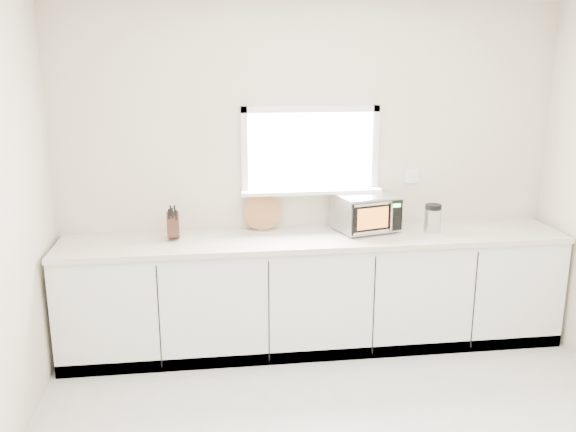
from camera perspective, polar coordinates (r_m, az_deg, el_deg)
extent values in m
cube|color=beige|center=(4.92, 2.04, 3.89)|extent=(4.00, 0.02, 2.70)
cube|color=white|center=(4.88, 2.10, 6.17)|extent=(1.00, 0.02, 0.60)
cube|color=white|center=(4.87, 2.19, 2.33)|extent=(1.12, 0.16, 0.03)
cube|color=white|center=(4.82, 2.16, 9.97)|extent=(1.10, 0.04, 0.05)
cube|color=white|center=(4.92, 2.09, 2.40)|extent=(1.10, 0.04, 0.05)
cube|color=white|center=(4.80, -4.10, 6.02)|extent=(0.05, 0.04, 0.70)
cube|color=white|center=(4.98, 8.13, 6.21)|extent=(0.05, 0.04, 0.70)
cube|color=white|center=(5.13, 11.49, 3.70)|extent=(0.12, 0.01, 0.12)
cube|color=white|center=(4.89, 2.54, -7.29)|extent=(3.92, 0.60, 0.88)
cube|color=beige|center=(4.73, 2.62, -2.16)|extent=(3.92, 0.64, 0.04)
cylinder|color=black|center=(4.71, 6.05, -1.95)|extent=(0.02, 0.02, 0.01)
cylinder|color=black|center=(4.95, 4.52, -1.12)|extent=(0.02, 0.02, 0.01)
cylinder|color=black|center=(4.91, 9.99, -1.43)|extent=(0.02, 0.02, 0.01)
cylinder|color=black|center=(5.13, 8.34, -0.66)|extent=(0.02, 0.02, 0.01)
cube|color=#ACAEB3|center=(4.88, 7.30, 0.35)|extent=(0.53, 0.46, 0.27)
cube|color=black|center=(4.73, 8.39, -0.14)|extent=(0.43, 0.13, 0.24)
cube|color=orange|center=(4.71, 7.95, -0.21)|extent=(0.26, 0.08, 0.16)
cylinder|color=silver|center=(4.77, 9.67, -0.08)|extent=(0.02, 0.02, 0.21)
cube|color=black|center=(4.81, 10.00, 0.03)|extent=(0.11, 0.03, 0.24)
cube|color=#19FF33|center=(4.79, 10.08, 0.97)|extent=(0.08, 0.02, 0.03)
cube|color=silver|center=(4.85, 7.35, 1.97)|extent=(0.53, 0.46, 0.01)
cube|color=#4A261A|center=(4.72, -10.70, -0.77)|extent=(0.09, 0.19, 0.23)
cube|color=black|center=(4.65, -11.09, 0.16)|extent=(0.01, 0.04, 0.08)
cube|color=black|center=(4.65, -10.77, 0.28)|extent=(0.01, 0.04, 0.08)
cube|color=black|center=(4.65, -10.43, 0.08)|extent=(0.01, 0.04, 0.08)
cube|color=black|center=(4.65, -10.94, 0.49)|extent=(0.01, 0.04, 0.08)
cube|color=black|center=(4.64, -10.56, 0.50)|extent=(0.01, 0.04, 0.08)
cylinder|color=#AE7243|center=(4.88, -2.43, 0.40)|extent=(0.30, 0.07, 0.30)
cylinder|color=#ACAEB3|center=(4.96, 13.37, -0.42)|extent=(0.14, 0.14, 0.19)
cylinder|color=black|center=(4.93, 13.45, 0.87)|extent=(0.13, 0.13, 0.04)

